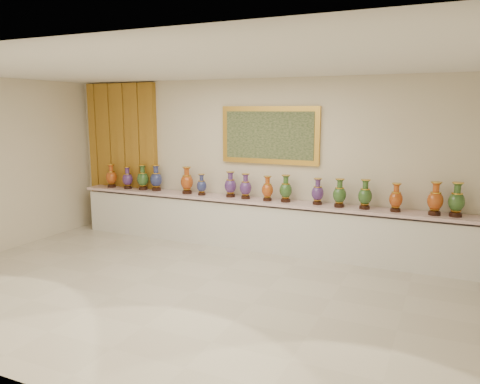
# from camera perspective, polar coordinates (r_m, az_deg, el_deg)

# --- Properties ---
(ground) EXTENTS (8.00, 8.00, 0.00)m
(ground) POSITION_cam_1_polar(r_m,az_deg,el_deg) (6.55, -5.82, -12.10)
(ground) COLOR beige
(ground) RESTS_ON ground
(room) EXTENTS (8.00, 8.00, 8.00)m
(room) POSITION_cam_1_polar(r_m,az_deg,el_deg) (9.54, -11.66, 4.54)
(room) COLOR beige
(room) RESTS_ON ground
(counter) EXTENTS (7.28, 0.48, 0.90)m
(counter) POSITION_cam_1_polar(r_m,az_deg,el_deg) (8.35, 2.03, -4.01)
(counter) COLOR white
(counter) RESTS_ON ground
(vase_0) EXTENTS (0.27, 0.27, 0.47)m
(vase_0) POSITION_cam_1_polar(r_m,az_deg,el_deg) (9.83, -15.41, 1.78)
(vase_0) COLOR black
(vase_0) RESTS_ON counter
(vase_1) EXTENTS (0.24, 0.24, 0.44)m
(vase_1) POSITION_cam_1_polar(r_m,az_deg,el_deg) (9.59, -13.55, 1.57)
(vase_1) COLOR black
(vase_1) RESTS_ON counter
(vase_2) EXTENTS (0.25, 0.25, 0.49)m
(vase_2) POSITION_cam_1_polar(r_m,az_deg,el_deg) (9.39, -11.77, 1.61)
(vase_2) COLOR black
(vase_2) RESTS_ON counter
(vase_3) EXTENTS (0.24, 0.24, 0.50)m
(vase_3) POSITION_cam_1_polar(r_m,az_deg,el_deg) (9.25, -10.18, 1.56)
(vase_3) COLOR black
(vase_3) RESTS_ON counter
(vase_4) EXTENTS (0.30, 0.30, 0.51)m
(vase_4) POSITION_cam_1_polar(r_m,az_deg,el_deg) (8.82, -6.49, 1.27)
(vase_4) COLOR black
(vase_4) RESTS_ON counter
(vase_5) EXTENTS (0.20, 0.20, 0.39)m
(vase_5) POSITION_cam_1_polar(r_m,az_deg,el_deg) (8.65, -4.70, 0.78)
(vase_5) COLOR black
(vase_5) RESTS_ON counter
(vase_6) EXTENTS (0.28, 0.28, 0.46)m
(vase_6) POSITION_cam_1_polar(r_m,az_deg,el_deg) (8.44, -1.17, 0.79)
(vase_6) COLOR black
(vase_6) RESTS_ON counter
(vase_7) EXTENTS (0.23, 0.23, 0.45)m
(vase_7) POSITION_cam_1_polar(r_m,az_deg,el_deg) (8.27, 0.69, 0.56)
(vase_7) COLOR black
(vase_7) RESTS_ON counter
(vase_8) EXTENTS (0.26, 0.26, 0.43)m
(vase_8) POSITION_cam_1_polar(r_m,az_deg,el_deg) (8.09, 3.37, 0.29)
(vase_8) COLOR black
(vase_8) RESTS_ON counter
(vase_9) EXTENTS (0.28, 0.28, 0.47)m
(vase_9) POSITION_cam_1_polar(r_m,az_deg,el_deg) (8.01, 5.60, 0.27)
(vase_9) COLOR black
(vase_9) RESTS_ON counter
(vase_10) EXTENTS (0.22, 0.22, 0.44)m
(vase_10) POSITION_cam_1_polar(r_m,az_deg,el_deg) (7.87, 9.44, -0.09)
(vase_10) COLOR black
(vase_10) RESTS_ON counter
(vase_11) EXTENTS (0.22, 0.22, 0.46)m
(vase_11) POSITION_cam_1_polar(r_m,az_deg,el_deg) (7.73, 12.04, -0.28)
(vase_11) COLOR black
(vase_11) RESTS_ON counter
(vase_12) EXTENTS (0.27, 0.27, 0.47)m
(vase_12) POSITION_cam_1_polar(r_m,az_deg,el_deg) (7.67, 15.00, -0.44)
(vase_12) COLOR black
(vase_12) RESTS_ON counter
(vase_13) EXTENTS (0.27, 0.27, 0.45)m
(vase_13) POSITION_cam_1_polar(r_m,az_deg,el_deg) (7.61, 18.48, -0.80)
(vase_13) COLOR black
(vase_13) RESTS_ON counter
(vase_14) EXTENTS (0.31, 0.31, 0.50)m
(vase_14) POSITION_cam_1_polar(r_m,az_deg,el_deg) (7.57, 22.70, -0.93)
(vase_14) COLOR black
(vase_14) RESTS_ON counter
(vase_15) EXTENTS (0.29, 0.29, 0.51)m
(vase_15) POSITION_cam_1_polar(r_m,az_deg,el_deg) (7.58, 24.89, -1.03)
(vase_15) COLOR black
(vase_15) RESTS_ON counter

